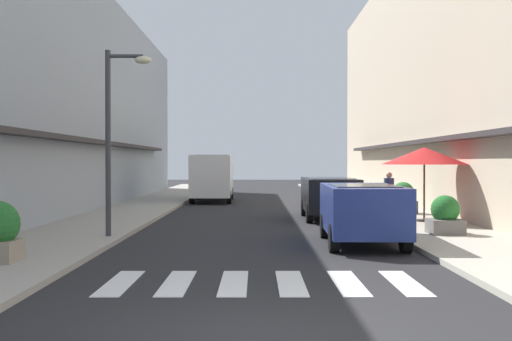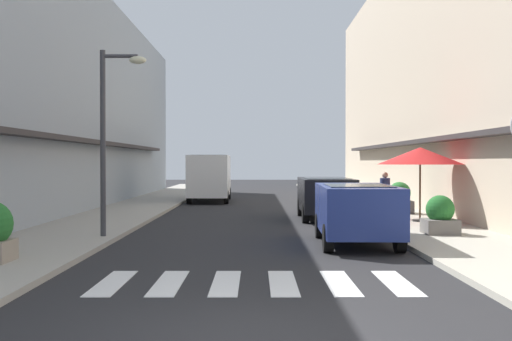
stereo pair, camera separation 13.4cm
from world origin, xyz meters
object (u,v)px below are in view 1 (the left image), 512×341
at_px(parked_car_mid, 329,193).
at_px(planter_midblock, 445,216).
at_px(pedestrian_walking_near, 388,194).
at_px(parked_car_near, 361,207).
at_px(cafe_umbrella, 424,156).
at_px(street_lamp, 116,121).
at_px(delivery_van, 212,174).
at_px(planter_far, 402,199).

height_order(parked_car_mid, planter_midblock, parked_car_mid).
relative_size(parked_car_mid, pedestrian_walking_near, 2.67).
distance_m(parked_car_near, planter_midblock, 2.77).
bearing_deg(planter_midblock, parked_car_near, -152.00).
height_order(parked_car_near, parked_car_mid, same).
xyz_separation_m(cafe_umbrella, pedestrian_walking_near, (-0.91, 1.05, -1.27)).
height_order(cafe_umbrella, planter_midblock, cafe_umbrella).
height_order(parked_car_mid, street_lamp, street_lamp).
bearing_deg(delivery_van, parked_car_mid, -63.99).
bearing_deg(street_lamp, parked_car_mid, 43.61).
height_order(parked_car_near, planter_far, parked_car_near).
relative_size(street_lamp, pedestrian_walking_near, 3.04).
bearing_deg(parked_car_mid, delivery_van, 116.01).
height_order(parked_car_mid, pedestrian_walking_near, pedestrian_walking_near).
relative_size(delivery_van, cafe_umbrella, 1.99).
distance_m(parked_car_mid, planter_far, 3.13).
bearing_deg(parked_car_mid, street_lamp, -136.39).
bearing_deg(delivery_van, pedestrian_walking_near, -58.05).
height_order(cafe_umbrella, planter_far, cafe_umbrella).
bearing_deg(cafe_umbrella, street_lamp, -156.38).
bearing_deg(planter_midblock, planter_far, 86.06).
bearing_deg(parked_car_mid, pedestrian_walking_near, -25.51).
bearing_deg(pedestrian_walking_near, planter_far, -178.70).
bearing_deg(planter_far, parked_car_mid, -157.47).
relative_size(delivery_van, street_lamp, 1.14).
height_order(parked_car_near, street_lamp, street_lamp).
bearing_deg(delivery_van, planter_midblock, -64.66).
height_order(parked_car_near, cafe_umbrella, cafe_umbrella).
bearing_deg(parked_car_near, cafe_umbrella, 59.43).
xyz_separation_m(parked_car_near, cafe_umbrella, (2.81, 4.75, 1.29)).
bearing_deg(planter_far, delivery_van, 131.61).
distance_m(delivery_van, street_lamp, 15.88).
distance_m(parked_car_mid, delivery_van, 10.97).
relative_size(planter_midblock, pedestrian_walking_near, 0.65).
xyz_separation_m(parked_car_mid, pedestrian_walking_near, (1.90, -0.91, 0.02)).
height_order(parked_car_near, delivery_van, delivery_van).
xyz_separation_m(parked_car_near, pedestrian_walking_near, (1.90, 5.80, 0.02)).
height_order(planter_midblock, pedestrian_walking_near, pedestrian_walking_near).
relative_size(parked_car_near, street_lamp, 0.86).
distance_m(parked_car_mid, street_lamp, 8.80).
xyz_separation_m(delivery_van, planter_midblock, (7.23, -15.26, -0.82)).
bearing_deg(planter_far, street_lamp, -141.99).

